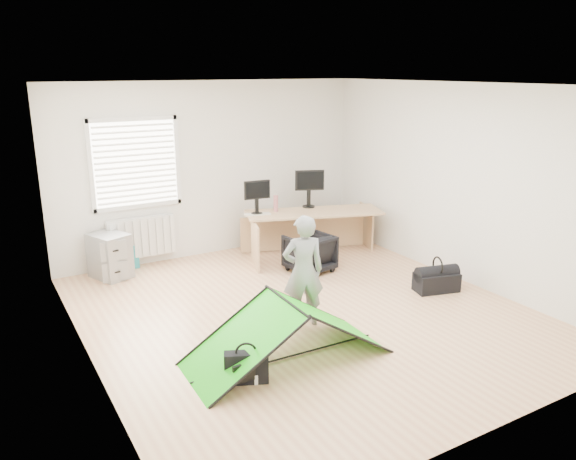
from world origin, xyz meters
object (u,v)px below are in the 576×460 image
duffel_bag (436,282)px  filing_cabinet (110,256)px  monitor_right (309,194)px  kite (287,330)px  desk (314,233)px  monitor_left (257,202)px  thermos (276,203)px  laptop_bag (246,367)px  storage_crate (314,240)px  person (303,271)px  office_chair (309,253)px

duffel_bag → filing_cabinet: bearing=157.5°
monitor_right → kite: 3.67m
desk → monitor_left: size_ratio=5.21×
thermos → laptop_bag: thermos is taller
monitor_right → laptop_bag: monitor_right is taller
thermos → storage_crate: bearing=3.7°
person → filing_cabinet: bearing=-42.7°
thermos → monitor_left: bearing=-178.6°
filing_cabinet → laptop_bag: (0.43, -3.49, -0.16)m
office_chair → kite: size_ratio=0.30×
laptop_bag → desk: bearing=72.4°
office_chair → person: bearing=46.5°
filing_cabinet → person: 3.12m
desk → monitor_right: 0.65m
filing_cabinet → thermos: thermos is taller
desk → thermos: (-0.52, 0.30, 0.49)m
storage_crate → thermos: bearing=-176.3°
thermos → monitor_right: bearing=-1.4°
monitor_left → laptop_bag: size_ratio=0.98×
kite → storage_crate: size_ratio=4.60×
filing_cabinet → person: size_ratio=0.49×
monitor_right → thermos: bearing=-159.0°
office_chair → kite: bearing=43.8°
filing_cabinet → monitor_right: bearing=-28.5°
monitor_right → duffel_bag: size_ratio=0.80×
monitor_left → thermos: 0.34m
person → desk: bearing=-108.4°
person → laptop_bag: person is taller
monitor_left → thermos: (0.34, 0.01, -0.07)m
person → monitor_right: bearing=-106.4°
filing_cabinet → person: person is taller
monitor_left → laptop_bag: bearing=-111.9°
desk → person: size_ratio=1.61×
person → duffel_bag: 2.14m
office_chair → duffel_bag: 1.84m
storage_crate → laptop_bag: 4.26m
monitor_left → person: bearing=-97.6°
laptop_bag → duffel_bag: laptop_bag is taller
storage_crate → duffel_bag: size_ratio=0.78×
monitor_right → laptop_bag: bearing=-108.1°
office_chair → laptop_bag: (-2.15, -2.26, -0.12)m
monitor_right → office_chair: bearing=-99.0°
office_chair → kite: kite is taller
filing_cabinet → duffel_bag: filing_cabinet is taller
monitor_left → storage_crate: 1.34m
filing_cabinet → thermos: (2.50, -0.35, 0.53)m
thermos → person: bearing=-112.1°
monitor_right → kite: bearing=-103.5°
person → storage_crate: bearing=-108.0°
thermos → laptop_bag: bearing=-123.4°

